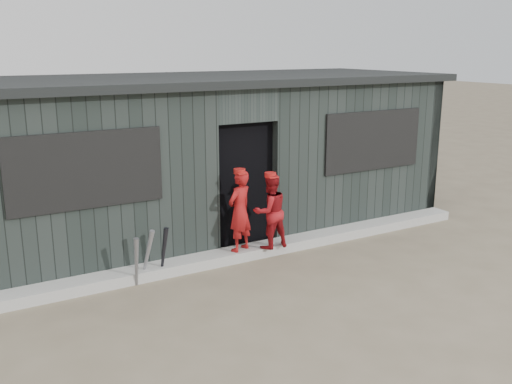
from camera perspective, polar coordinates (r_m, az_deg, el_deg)
ground at (r=7.34m, az=7.20°, el=-10.62°), size 80.00×80.00×0.00m
curb at (r=8.71m, az=-0.07°, el=-5.88°), size 8.00×0.36×0.15m
bat_left at (r=7.83m, az=-10.81°, el=-6.19°), size 0.18×0.31×0.75m
bat_mid at (r=7.67m, az=-11.87°, el=-6.86°), size 0.09×0.20×0.70m
bat_right at (r=7.91m, az=-9.22°, el=-5.96°), size 0.15×0.21×0.73m
player_red_left at (r=8.33m, az=-1.64°, el=-1.90°), size 0.52×0.44×1.21m
player_red_right at (r=8.46m, az=1.42°, el=-1.94°), size 0.55×0.43×1.13m
player_grey_back at (r=9.31m, az=1.07°, el=-0.95°), size 0.69×0.54×1.26m
dugout at (r=9.84m, az=-5.00°, el=3.74°), size 8.30×3.30×2.62m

